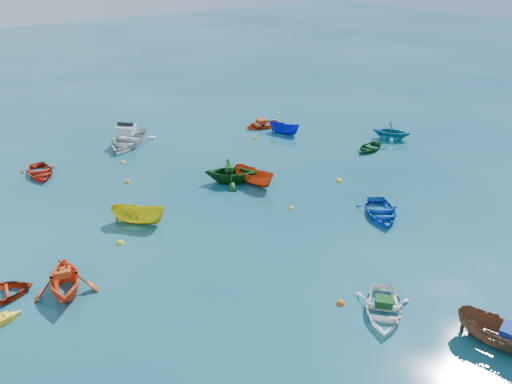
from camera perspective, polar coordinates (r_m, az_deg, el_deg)
ground at (r=24.65m, az=6.90°, el=-5.05°), size 160.00×160.00×0.00m
dinghy_white_near at (r=20.49m, az=14.26°, el=-13.28°), size 3.65×3.59×0.62m
sampan_brown_mid at (r=20.49m, az=26.07°, el=-15.62°), size 2.07×3.44×1.25m
dinghy_blue_se at (r=27.05m, az=14.02°, el=-2.64°), size 3.68×3.86×0.65m
dinghy_orange_w at (r=22.32m, az=-20.81°, el=-10.63°), size 3.30×3.58×1.57m
sampan_yellow_mid at (r=26.27m, az=-13.22°, el=-3.47°), size 2.78×2.82×1.11m
dinghy_green_e at (r=35.48m, az=12.76°, el=4.71°), size 2.78×2.27×0.51m
dinghy_cyan_se at (r=37.90m, az=15.13°, el=5.87°), size 3.36×3.45×1.38m
sampan_orange_n at (r=29.65m, az=-0.23°, el=0.93°), size 1.73×3.06×1.11m
dinghy_green_n at (r=29.87m, az=-2.84°, el=1.10°), size 4.06×3.97×1.62m
dinghy_red_ne at (r=39.12m, az=0.71°, el=7.45°), size 3.11×2.49×0.58m
sampan_blue_far at (r=37.79m, az=3.25°, el=6.71°), size 1.83×2.60×0.94m
dinghy_red_far at (r=33.52m, az=-23.38°, el=1.77°), size 2.39×3.15×0.62m
motorboat_white at (r=36.75m, az=-14.43°, el=5.30°), size 5.45×5.44×1.53m
tarp_green_a at (r=20.28m, az=14.41°, el=-12.08°), size 0.82×0.83×0.32m
tarp_blue_a at (r=19.99m, az=26.95°, el=-14.03°), size 0.84×0.72×0.35m
tarp_orange_a at (r=21.84m, az=-21.20°, el=-8.60°), size 0.70×0.60×0.29m
tarp_green_b at (r=29.47m, az=-3.08°, el=2.78°), size 0.75×0.78×0.30m
tarp_orange_b at (r=38.93m, az=0.58°, el=8.08°), size 0.67×0.81×0.35m
buoy_or_a at (r=20.61m, az=9.64°, el=-12.49°), size 0.33×0.33×0.33m
buoy_ye_a at (r=26.99m, az=4.02°, el=-1.91°), size 0.30×0.30×0.30m
buoy_ye_b at (r=24.79m, az=-15.20°, el=-5.69°), size 0.34×0.34×0.34m
buoy_or_c at (r=30.84m, az=-14.45°, el=1.09°), size 0.33×0.33×0.33m
buoy_ye_c at (r=30.39m, az=9.48°, el=1.21°), size 0.38×0.38×0.38m
buoy_or_d at (r=36.74m, az=-0.05°, el=6.16°), size 0.31×0.31×0.31m
buoy_ye_d at (r=33.66m, az=-14.99°, el=3.23°), size 0.34×0.34×0.34m
buoy_or_e at (r=40.43m, az=2.21°, el=8.09°), size 0.31×0.31×0.31m
buoy_ye_e at (r=42.25m, az=2.56°, el=8.91°), size 0.31×0.31×0.31m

